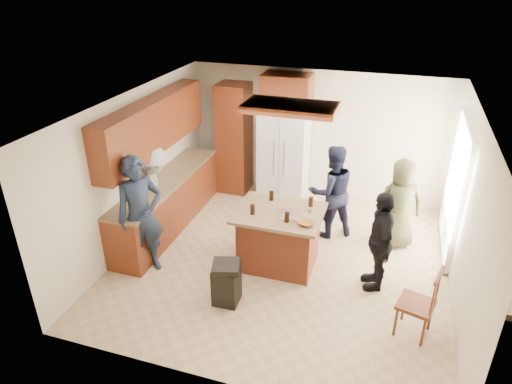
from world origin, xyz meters
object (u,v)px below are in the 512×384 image
(person_behind_right, at_px, (400,204))
(person_front_left, at_px, (140,216))
(person_behind_left, at_px, (331,192))
(person_side_right, at_px, (380,241))
(spindle_chair, at_px, (418,305))
(trash_bin, at_px, (226,283))
(kitchen_island, at_px, (279,238))
(refrigerator, at_px, (284,156))
(person_counter, at_px, (155,193))

(person_behind_right, bearing_deg, person_front_left, 10.60)
(person_behind_left, distance_m, person_side_right, 1.50)
(person_side_right, xyz_separation_m, spindle_chair, (0.56, -0.84, -0.31))
(person_side_right, xyz_separation_m, trash_bin, (-1.92, -0.99, -0.44))
(person_front_left, height_order, trash_bin, person_front_left)
(spindle_chair, bearing_deg, person_behind_right, 98.96)
(person_behind_left, bearing_deg, person_front_left, 6.48)
(person_side_right, height_order, kitchen_island, person_side_right)
(person_front_left, bearing_deg, person_behind_left, -9.18)
(trash_bin, relative_size, spindle_chair, 0.63)
(person_behind_right, height_order, kitchen_island, person_behind_right)
(person_side_right, xyz_separation_m, refrigerator, (-1.99, 2.31, 0.14))
(spindle_chair, bearing_deg, refrigerator, 128.88)
(person_behind_right, bearing_deg, person_side_right, 62.31)
(refrigerator, height_order, trash_bin, refrigerator)
(person_behind_left, xyz_separation_m, refrigerator, (-1.11, 1.10, 0.08))
(trash_bin, bearing_deg, refrigerator, 91.12)
(person_front_left, height_order, person_side_right, person_front_left)
(person_front_left, distance_m, person_behind_right, 4.08)
(person_behind_left, distance_m, trash_bin, 2.49)
(person_behind_left, height_order, trash_bin, person_behind_left)
(person_behind_left, distance_m, spindle_chair, 2.54)
(person_behind_right, relative_size, trash_bin, 2.41)
(person_front_left, height_order, kitchen_island, person_front_left)
(refrigerator, bearing_deg, person_front_left, -115.02)
(person_front_left, distance_m, kitchen_island, 2.09)
(refrigerator, relative_size, trash_bin, 2.86)
(person_side_right, bearing_deg, person_front_left, -92.50)
(trash_bin, xyz_separation_m, spindle_chair, (2.48, 0.15, 0.13))
(trash_bin, bearing_deg, person_side_right, 27.34)
(person_counter, distance_m, trash_bin, 2.24)
(person_counter, xyz_separation_m, kitchen_island, (2.21, -0.22, -0.33))
(person_behind_right, distance_m, trash_bin, 3.13)
(spindle_chair, bearing_deg, kitchen_island, 155.41)
(person_behind_left, distance_m, refrigerator, 1.56)
(person_counter, height_order, spindle_chair, person_counter)
(person_counter, bearing_deg, person_side_right, -106.99)
(person_behind_left, relative_size, person_side_right, 1.07)
(person_counter, distance_m, spindle_chair, 4.40)
(person_front_left, xyz_separation_m, person_behind_right, (3.61, 1.89, -0.17))
(person_counter, bearing_deg, person_behind_left, -84.23)
(person_behind_left, relative_size, refrigerator, 0.91)
(person_counter, bearing_deg, person_front_left, -174.76)
(refrigerator, bearing_deg, person_behind_right, -26.01)
(person_counter, bearing_deg, trash_bin, -138.73)
(person_side_right, relative_size, person_counter, 0.95)
(person_counter, relative_size, trash_bin, 2.55)
(person_counter, bearing_deg, person_behind_right, -88.91)
(kitchen_island, bearing_deg, person_side_right, -3.38)
(person_front_left, relative_size, trash_bin, 2.96)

